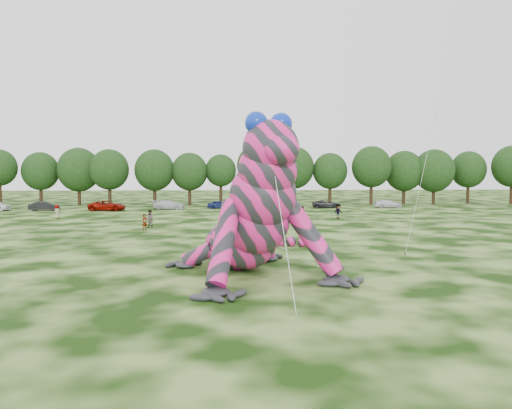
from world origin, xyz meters
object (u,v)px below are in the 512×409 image
Objects in this scene: spectator_3 at (303,213)px; tree_17 at (512,175)px; tree_3 at (0,178)px; tree_12 at (330,179)px; car_3 at (169,205)px; spectator_1 at (150,219)px; car_5 at (275,204)px; spectator_4 at (57,212)px; tree_5 at (79,176)px; car_1 at (44,206)px; car_2 at (107,206)px; spectator_2 at (338,211)px; car_4 at (220,205)px; tree_8 at (190,179)px; spectator_5 at (266,227)px; tree_4 at (41,179)px; tree_10 at (257,174)px; tree_13 at (371,175)px; tree_14 at (404,177)px; spectator_0 at (145,222)px; tree_9 at (221,180)px; tree_16 at (468,177)px; inflatable_gecko at (238,195)px; tree_6 at (109,177)px; car_7 at (388,204)px; tree_15 at (434,177)px; car_6 at (326,204)px.

tree_17 is at bearing 92.95° from spectator_3.
tree_3 is 55.73m from tree_12.
car_3 is 24.57m from spectator_1.
spectator_4 is (-28.45, -15.15, 0.13)m from car_5.
tree_5 is at bearing -128.09° from spectator_4.
spectator_3 is (36.25, -14.52, 0.11)m from car_1.
spectator_2 is at bearing -111.12° from car_2.
spectator_2 is (14.96, -16.70, 0.27)m from car_4.
tree_8 is 29.63m from spectator_3.
spectator_5 is 13.31m from spectator_1.
spectator_5 is (35.58, -41.44, -3.73)m from tree_4.
tree_13 is (19.73, -1.45, -0.19)m from tree_10.
tree_14 is at bearing 29.83° from spectator_2.
car_1 is at bearing -153.31° from tree_8.
car_5 is 31.85m from spectator_0.
tree_17 reaches higher than tree_9.
car_2 is at bearing -167.81° from tree_16.
spectator_3 is at bearing 53.20° from inflatable_gecko.
car_7 is at bearing -8.87° from tree_6.
tree_3 is at bearing -146.13° from spectator_3.
tree_10 reaches higher than car_2.
spectator_3 is at bearing -81.23° from tree_10.
spectator_5 is (30.71, -29.37, 0.10)m from car_1.
tree_15 is at bearing -86.82° from car_1.
car_1 is (-32.17, -11.93, -4.56)m from tree_10.
tree_12 is 13.49m from tree_14.
car_5 is 18.08m from spectator_2.
tree_14 is at bearing 2.64° from tree_8.
car_2 is 12.36m from spectator_4.
car_4 is 0.85× the size of car_5.
tree_15 is at bearing 3.25° from tree_13.
tree_10 is 1.04× the size of tree_13.
spectator_3 is at bearing -57.73° from tree_8.
tree_13 is at bearing -173.01° from tree_16.
tree_4 is 1.04× the size of tree_9.
tree_5 is 43.66m from spectator_3.
car_5 is 8.16m from car_6.
spectator_3 is at bearing -141.27° from tree_16.
tree_9 is at bearing 105.62° from spectator_1.
spectator_0 is (17.24, -36.75, -4.07)m from tree_5.
spectator_3 is at bearing 139.10° from car_7.
car_1 is at bearing -112.32° from spectator_4.
tree_3 is 18.16m from tree_6.
car_5 is (16.41, 1.09, 0.02)m from car_3.
tree_4 is at bearing 71.50° from car_5.
tree_14 is 0.91× the size of tree_17.
spectator_4 is at bearing -153.52° from tree_13.
spectator_2 is (21.63, 8.67, -0.03)m from spectator_1.
car_7 is at bearing -6.70° from tree_3.
car_6 is at bearing 51.61° from inflatable_gecko.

